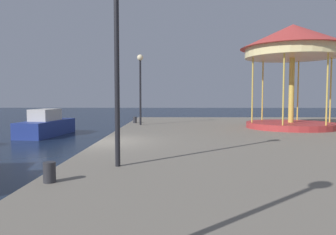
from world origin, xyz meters
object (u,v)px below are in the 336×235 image
Objects in this scene: lamp_post_far_end at (140,77)px; bollard_north at (135,120)px; bollard_center at (49,172)px; motorboat_blue at (46,126)px; lamp_post_mid_promenade at (117,36)px; carousel at (292,51)px.

lamp_post_far_end is 3.02m from bollard_north.
bollard_center is 14.28m from bollard_north.
lamp_post_mid_promenade is (6.69, -12.64, 3.24)m from motorboat_blue.
carousel reaches higher than motorboat_blue.
motorboat_blue is 5.64m from bollard_north.
carousel is 12.31m from lamp_post_mid_promenade.
lamp_post_far_end is (6.12, -1.21, 3.00)m from motorboat_blue.
carousel reaches higher than lamp_post_far_end.
lamp_post_mid_promenade reaches higher than lamp_post_far_end.
lamp_post_far_end is (-8.21, 1.83, -1.24)m from carousel.
bollard_north is (0.02, 14.28, 0.00)m from bollard_center.
lamp_post_far_end reaches higher than motorboat_blue.
bollard_north is at bearing 109.97° from lamp_post_far_end.
carousel is 13.65× the size of bollard_north.
carousel is 14.63m from bollard_center.
lamp_post_mid_promenade is 11.45m from lamp_post_far_end.
lamp_post_mid_promenade is 13.15m from bollard_north.
motorboat_blue is at bearing 168.85° from lamp_post_far_end.
carousel is (14.33, -3.04, 4.24)m from motorboat_blue.
bollard_center is (-0.51, -12.92, -2.65)m from lamp_post_far_end.
bollard_north is at bearing 1.55° from motorboat_blue.
bollard_north is at bearing 89.94° from bollard_center.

